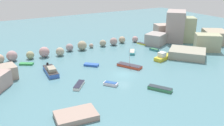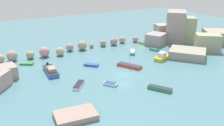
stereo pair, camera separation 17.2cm
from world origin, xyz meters
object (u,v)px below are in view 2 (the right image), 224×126
(moored_boat_0, at_px, (129,66))
(moored_boat_5, at_px, (79,85))
(stone_dock, at_px, (76,115))
(moored_boat_9, at_px, (154,50))
(moored_boat_6, at_px, (142,44))
(moored_boat_4, at_px, (163,57))
(moored_boat_7, at_px, (27,64))
(moored_boat_3, at_px, (111,84))
(moored_boat_8, at_px, (132,52))
(moored_boat_1, at_px, (91,65))
(moored_boat_10, at_px, (160,89))
(moored_boat_2, at_px, (51,71))

(moored_boat_0, distance_m, moored_boat_5, 14.59)
(stone_dock, xyz_separation_m, moored_boat_9, (31.97, 20.74, -0.15))
(moored_boat_6, bearing_deg, stone_dock, 117.67)
(moored_boat_4, distance_m, moored_boat_7, 33.36)
(moored_boat_3, distance_m, moored_boat_8, 21.15)
(moored_boat_0, height_order, moored_boat_6, moored_boat_0)
(moored_boat_3, distance_m, moored_boat_5, 6.09)
(moored_boat_7, bearing_deg, moored_boat_9, -158.02)
(moored_boat_4, distance_m, moored_boat_6, 14.37)
(moored_boat_5, bearing_deg, moored_boat_0, 144.49)
(moored_boat_1, bearing_deg, stone_dock, -76.98)
(moored_boat_7, bearing_deg, moored_boat_0, 179.02)
(moored_boat_9, distance_m, moored_boat_10, 24.85)
(moored_boat_5, distance_m, moored_boat_7, 18.34)
(stone_dock, relative_size, moored_boat_6, 1.85)
(moored_boat_2, bearing_deg, moored_boat_0, 76.80)
(stone_dock, height_order, moored_boat_5, stone_dock)
(moored_boat_5, bearing_deg, moored_boat_2, -123.78)
(moored_boat_3, relative_size, moored_boat_7, 0.88)
(moored_boat_1, relative_size, moored_boat_6, 1.01)
(moored_boat_6, height_order, moored_boat_7, moored_boat_6)
(stone_dock, xyz_separation_m, moored_boat_4, (29.17, 13.91, 0.24))
(stone_dock, bearing_deg, moored_boat_8, 40.93)
(moored_boat_2, relative_size, moored_boat_6, 2.07)
(moored_boat_0, height_order, moored_boat_3, moored_boat_0)
(moored_boat_7, bearing_deg, moored_boat_3, 153.20)
(moored_boat_2, relative_size, moored_boat_7, 2.10)
(moored_boat_2, height_order, moored_boat_7, moored_boat_2)
(moored_boat_1, xyz_separation_m, moored_boat_2, (-9.54, 0.19, 0.36))
(moored_boat_5, height_order, moored_boat_7, moored_boat_5)
(moored_boat_9, bearing_deg, moored_boat_0, -75.13)
(moored_boat_0, relative_size, moored_boat_7, 1.82)
(moored_boat_5, distance_m, moored_boat_10, 15.29)
(moored_boat_4, relative_size, moored_boat_9, 2.16)
(moored_boat_10, bearing_deg, moored_boat_6, 117.99)
(stone_dock, bearing_deg, moored_boat_1, 58.40)
(moored_boat_7, bearing_deg, moored_boat_5, 142.34)
(moored_boat_4, distance_m, moored_boat_10, 17.81)
(stone_dock, bearing_deg, moored_boat_0, 35.93)
(moored_boat_7, height_order, moored_boat_10, moored_boat_10)
(moored_boat_4, bearing_deg, moored_boat_5, -8.46)
(moored_boat_1, xyz_separation_m, moored_boat_8, (13.85, 3.25, 0.07))
(moored_boat_9, relative_size, moored_boat_10, 0.63)
(moored_boat_2, height_order, moored_boat_6, moored_boat_2)
(moored_boat_4, xyz_separation_m, moored_boat_8, (-3.78, 8.11, -0.36))
(moored_boat_6, relative_size, moored_boat_10, 0.75)
(moored_boat_5, distance_m, moored_boat_9, 29.36)
(moored_boat_1, relative_size, moored_boat_10, 0.75)
(moored_boat_4, bearing_deg, stone_dock, 7.76)
(moored_boat_7, bearing_deg, moored_boat_6, -146.14)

